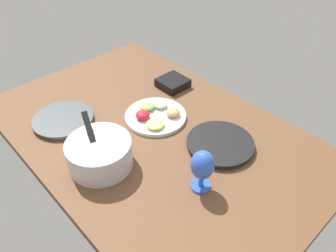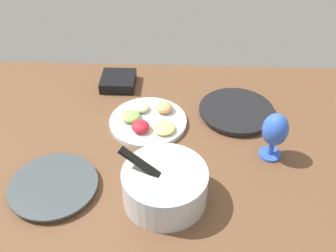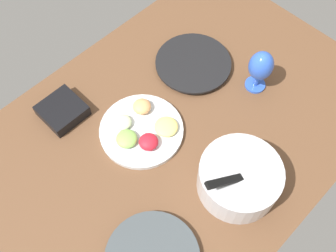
{
  "view_description": "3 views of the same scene",
  "coord_description": "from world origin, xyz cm",
  "px_view_note": "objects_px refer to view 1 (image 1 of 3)",
  "views": [
    {
      "loc": [
        -91.64,
        74.22,
        99.26
      ],
      "look_at": [
        -7.43,
        -3.84,
        5.17
      ],
      "focal_mm": 35.18,
      "sensor_mm": 36.0,
      "label": 1
    },
    {
      "loc": [
        -6.57,
        112.41,
        99.81
      ],
      "look_at": [
        -2.03,
        -0.68,
        5.17
      ],
      "focal_mm": 42.92,
      "sensor_mm": 36.0,
      "label": 2
    },
    {
      "loc": [
        48.62,
        47.77,
        124.67
      ],
      "look_at": [
        -0.24,
        -0.91,
        5.17
      ],
      "focal_mm": 42.57,
      "sensor_mm": 36.0,
      "label": 3
    }
  ],
  "objects_px": {
    "fruit_platter": "(156,115)",
    "dinner_plate_left": "(220,144)",
    "square_bowl_black": "(173,82)",
    "dinner_plate_right": "(63,120)",
    "hurricane_glass_blue": "(202,167)",
    "mixing_bowl": "(100,153)"
  },
  "relations": [
    {
      "from": "dinner_plate_left",
      "to": "dinner_plate_right",
      "type": "height_order",
      "value": "dinner_plate_left"
    },
    {
      "from": "dinner_plate_right",
      "to": "hurricane_glass_blue",
      "type": "relative_size",
      "value": 1.6
    },
    {
      "from": "hurricane_glass_blue",
      "to": "square_bowl_black",
      "type": "bearing_deg",
      "value": -34.96
    },
    {
      "from": "dinner_plate_right",
      "to": "square_bowl_black",
      "type": "xyz_separation_m",
      "value": [
        -0.13,
        -0.61,
        0.01
      ]
    },
    {
      "from": "dinner_plate_right",
      "to": "square_bowl_black",
      "type": "bearing_deg",
      "value": -102.1
    },
    {
      "from": "dinner_plate_left",
      "to": "fruit_platter",
      "type": "bearing_deg",
      "value": 12.1
    },
    {
      "from": "dinner_plate_left",
      "to": "square_bowl_black",
      "type": "distance_m",
      "value": 0.53
    },
    {
      "from": "dinner_plate_right",
      "to": "square_bowl_black",
      "type": "relative_size",
      "value": 1.97
    },
    {
      "from": "fruit_platter",
      "to": "dinner_plate_left",
      "type": "bearing_deg",
      "value": -167.9
    },
    {
      "from": "dinner_plate_right",
      "to": "fruit_platter",
      "type": "height_order",
      "value": "fruit_platter"
    },
    {
      "from": "mixing_bowl",
      "to": "square_bowl_black",
      "type": "distance_m",
      "value": 0.67
    },
    {
      "from": "dinner_plate_left",
      "to": "hurricane_glass_blue",
      "type": "distance_m",
      "value": 0.27
    },
    {
      "from": "hurricane_glass_blue",
      "to": "square_bowl_black",
      "type": "distance_m",
      "value": 0.73
    },
    {
      "from": "dinner_plate_right",
      "to": "square_bowl_black",
      "type": "distance_m",
      "value": 0.62
    },
    {
      "from": "fruit_platter",
      "to": "square_bowl_black",
      "type": "xyz_separation_m",
      "value": [
        0.15,
        -0.26,
        0.01
      ]
    },
    {
      "from": "hurricane_glass_blue",
      "to": "mixing_bowl",
      "type": "bearing_deg",
      "value": 30.32
    },
    {
      "from": "dinner_plate_left",
      "to": "mixing_bowl",
      "type": "relative_size",
      "value": 1.09
    },
    {
      "from": "mixing_bowl",
      "to": "fruit_platter",
      "type": "height_order",
      "value": "mixing_bowl"
    },
    {
      "from": "square_bowl_black",
      "to": "dinner_plate_right",
      "type": "bearing_deg",
      "value": 77.9
    },
    {
      "from": "dinner_plate_left",
      "to": "square_bowl_black",
      "type": "relative_size",
      "value": 2.03
    },
    {
      "from": "mixing_bowl",
      "to": "square_bowl_black",
      "type": "xyz_separation_m",
      "value": [
        0.23,
        -0.63,
        -0.04
      ]
    },
    {
      "from": "dinner_plate_left",
      "to": "square_bowl_black",
      "type": "height_order",
      "value": "square_bowl_black"
    }
  ]
}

